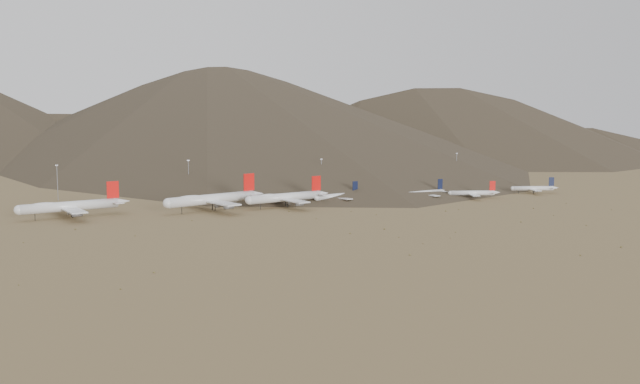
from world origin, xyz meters
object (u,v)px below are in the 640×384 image
object	(u,v)px
widebody_centre	(212,199)
widebody_east	(286,197)
narrowbody_a	(338,196)
widebody_west	(70,206)
narrowbody_b	(425,193)
control_tower	(291,183)

from	to	relation	value
widebody_centre	widebody_east	xyz separation A→B (m)	(49.38, -0.20, -0.99)
widebody_centre	narrowbody_a	distance (m)	91.39
widebody_centre	narrowbody_a	size ratio (longest dim) A/B	1.74
widebody_west	narrowbody_b	distance (m)	243.50
widebody_west	control_tower	xyz separation A→B (m)	(169.85, 93.85, -1.80)
widebody_centre	narrowbody_a	bearing A→B (deg)	-14.36
narrowbody_a	control_tower	world-z (taller)	narrowbody_a
widebody_west	widebody_east	world-z (taller)	widebody_west
widebody_west	control_tower	bearing A→B (deg)	14.80
widebody_east	widebody_west	bearing A→B (deg)	164.49
control_tower	widebody_west	bearing A→B (deg)	-151.08
widebody_east	control_tower	size ratio (longest dim) A/B	5.36
widebody_west	narrowbody_a	world-z (taller)	widebody_west
widebody_east	control_tower	world-z (taller)	widebody_east
control_tower	narrowbody_b	bearing A→B (deg)	-50.70
widebody_east	narrowbody_b	xyz separation A→B (m)	(107.30, 4.85, -2.26)
widebody_west	narrowbody_a	bearing A→B (deg)	-11.42
widebody_west	narrowbody_a	size ratio (longest dim) A/B	1.65
control_tower	narrowbody_a	bearing A→B (deg)	-84.78
widebody_east	control_tower	xyz separation A→B (m)	(33.69, 94.80, -1.43)
widebody_centre	control_tower	size ratio (longest dim) A/B	6.01
widebody_centre	widebody_east	size ratio (longest dim) A/B	1.12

